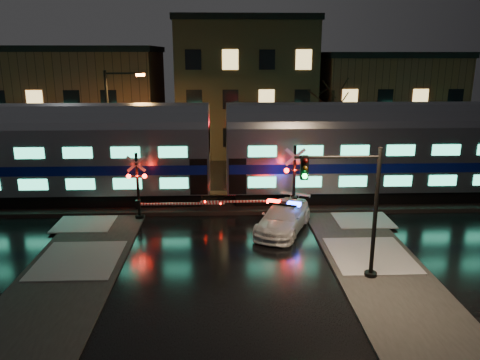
# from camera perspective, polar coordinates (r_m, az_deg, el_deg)

# --- Properties ---
(ground) EXTENTS (120.00, 120.00, 0.00)m
(ground) POSITION_cam_1_polar(r_m,az_deg,el_deg) (23.89, -1.79, -6.70)
(ground) COLOR black
(ground) RESTS_ON ground
(ballast) EXTENTS (90.00, 4.20, 0.24)m
(ballast) POSITION_cam_1_polar(r_m,az_deg,el_deg) (28.55, -1.87, -2.73)
(ballast) COLOR black
(ballast) RESTS_ON ground
(sidewalk_left) EXTENTS (4.00, 20.00, 0.12)m
(sidewalk_left) POSITION_cam_1_polar(r_m,az_deg,el_deg) (19.50, -21.62, -12.94)
(sidewalk_left) COLOR #2D2D2D
(sidewalk_left) RESTS_ON ground
(sidewalk_right) EXTENTS (4.00, 20.00, 0.12)m
(sidewalk_right) POSITION_cam_1_polar(r_m,az_deg,el_deg) (19.58, 18.25, -12.50)
(sidewalk_right) COLOR #2D2D2D
(sidewalk_right) RESTS_ON ground
(building_left) EXTENTS (14.00, 10.00, 9.00)m
(building_left) POSITION_cam_1_polar(r_m,az_deg,el_deg) (46.21, -18.62, 8.96)
(building_left) COLOR #512C1F
(building_left) RESTS_ON ground
(building_mid) EXTENTS (12.00, 11.00, 11.50)m
(building_mid) POSITION_cam_1_polar(r_m,az_deg,el_deg) (44.82, 0.51, 11.17)
(building_mid) COLOR brown
(building_mid) RESTS_ON ground
(building_right) EXTENTS (12.00, 10.00, 8.50)m
(building_right) POSITION_cam_1_polar(r_m,az_deg,el_deg) (46.91, 16.81, 8.87)
(building_right) COLOR #512C1F
(building_right) RESTS_ON ground
(train) EXTENTS (51.00, 3.12, 5.92)m
(train) POSITION_cam_1_polar(r_m,az_deg,el_deg) (27.71, -2.70, 3.70)
(train) COLOR black
(train) RESTS_ON ballast
(police_car) EXTENTS (3.81, 5.36, 1.60)m
(police_car) POSITION_cam_1_polar(r_m,az_deg,el_deg) (24.26, 5.32, -4.57)
(police_car) COLOR white
(police_car) RESTS_ON ground
(crossing_signal_right) EXTENTS (5.83, 0.66, 4.13)m
(crossing_signal_right) POSITION_cam_1_polar(r_m,az_deg,el_deg) (25.75, 5.85, -1.11)
(crossing_signal_right) COLOR black
(crossing_signal_right) RESTS_ON ground
(crossing_signal_left) EXTENTS (5.33, 0.64, 3.77)m
(crossing_signal_left) POSITION_cam_1_polar(r_m,az_deg,el_deg) (25.89, -11.55, -1.62)
(crossing_signal_left) COLOR black
(crossing_signal_left) RESTS_ON ground
(traffic_light) EXTENTS (3.53, 0.67, 5.46)m
(traffic_light) POSITION_cam_1_polar(r_m,az_deg,el_deg) (18.89, 13.76, -3.78)
(traffic_light) COLOR black
(traffic_light) RESTS_ON ground
(streetlight) EXTENTS (2.62, 0.27, 7.85)m
(streetlight) POSITION_cam_1_polar(r_m,az_deg,el_deg) (32.29, -15.26, 6.87)
(streetlight) COLOR black
(streetlight) RESTS_ON ground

